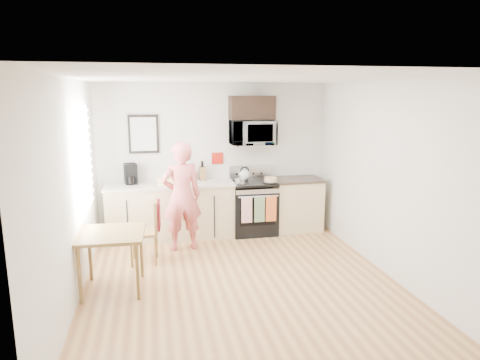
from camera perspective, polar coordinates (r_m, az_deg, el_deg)
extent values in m
plane|color=#905C37|center=(5.73, 0.19, -13.52)|extent=(4.60, 4.60, 0.00)
cube|color=silver|center=(7.54, -3.42, 2.91)|extent=(4.00, 0.04, 2.60)
cube|color=silver|center=(3.18, 8.91, -9.23)|extent=(4.00, 0.04, 2.60)
cube|color=silver|center=(5.28, -21.56, -1.57)|extent=(0.04, 4.60, 2.60)
cube|color=silver|center=(6.04, 19.10, 0.16)|extent=(0.04, 4.60, 2.60)
cube|color=silver|center=(5.19, 0.21, 13.47)|extent=(4.00, 4.60, 0.04)
cube|color=silver|center=(6.01, -20.30, 2.45)|extent=(0.02, 1.40, 1.50)
cube|color=white|center=(6.01, -20.20, 2.45)|extent=(0.01, 1.30, 1.40)
cube|color=tan|center=(7.35, -9.20, -4.22)|extent=(2.10, 0.60, 0.90)
cube|color=beige|center=(7.24, -9.31, -0.64)|extent=(2.14, 0.64, 0.04)
cube|color=tan|center=(7.76, 7.50, -3.33)|extent=(0.84, 0.60, 0.90)
cube|color=black|center=(7.66, 7.59, 0.07)|extent=(0.88, 0.64, 0.04)
cube|color=black|center=(7.53, 1.78, -4.19)|extent=(0.76, 0.65, 0.77)
cube|color=black|center=(7.22, 2.37, -4.36)|extent=(0.61, 0.02, 0.45)
cube|color=#B7B8BD|center=(7.14, 2.39, -1.81)|extent=(0.74, 0.02, 0.14)
cylinder|color=#B7B8BD|center=(7.11, 2.48, -2.21)|extent=(0.68, 0.02, 0.02)
cube|color=black|center=(7.41, 1.81, -0.36)|extent=(0.76, 0.65, 0.04)
cube|color=#B7B8BD|center=(7.65, 1.33, 1.07)|extent=(0.76, 0.08, 0.24)
cube|color=white|center=(7.11, 0.90, -4.02)|extent=(0.18, 0.02, 0.44)
cube|color=#58744D|center=(7.16, 2.63, -3.92)|extent=(0.18, 0.02, 0.44)
cube|color=#D55620|center=(7.21, 4.17, -3.83)|extent=(0.18, 0.02, 0.44)
imported|color=#B7B8BD|center=(7.39, 1.66, 6.34)|extent=(0.76, 0.51, 0.42)
cube|color=black|center=(7.41, 1.59, 9.61)|extent=(0.76, 0.35, 0.40)
cube|color=black|center=(7.39, -12.74, 5.99)|extent=(0.50, 0.03, 0.65)
cube|color=#B7BEB3|center=(7.37, -12.74, 5.98)|extent=(0.42, 0.01, 0.56)
cube|color=#B31A0F|center=(7.53, -3.03, 2.90)|extent=(0.20, 0.02, 0.20)
imported|color=#B83632|center=(6.68, -7.79, -2.20)|extent=(0.68, 0.50, 1.71)
cube|color=brown|center=(5.51, -16.85, -6.94)|extent=(0.80, 0.80, 0.04)
cylinder|color=brown|center=(5.39, -20.61, -11.83)|extent=(0.04, 0.04, 0.71)
cylinder|color=brown|center=(5.29, -13.48, -11.82)|extent=(0.04, 0.04, 0.71)
cylinder|color=brown|center=(5.99, -19.38, -9.39)|extent=(0.04, 0.04, 0.71)
cylinder|color=brown|center=(5.90, -13.02, -9.32)|extent=(0.04, 0.04, 0.71)
cube|color=brown|center=(6.36, -12.71, -6.86)|extent=(0.41, 0.41, 0.04)
cube|color=brown|center=(6.27, -11.11, -4.70)|extent=(0.06, 0.39, 0.47)
cube|color=maroon|center=(6.27, -10.89, -4.60)|extent=(0.08, 0.36, 0.39)
cylinder|color=brown|center=(6.29, -14.26, -9.39)|extent=(0.03, 0.03, 0.43)
cylinder|color=brown|center=(6.27, -11.19, -9.34)|extent=(0.03, 0.03, 0.43)
cylinder|color=brown|center=(6.61, -13.97, -8.37)|extent=(0.03, 0.03, 0.43)
cylinder|color=brown|center=(6.58, -11.06, -8.32)|extent=(0.03, 0.03, 0.43)
cube|color=brown|center=(7.45, -5.01, 0.87)|extent=(0.11, 0.15, 0.23)
cylinder|color=#B31A0F|center=(7.43, -6.25, 0.47)|extent=(0.11, 0.11, 0.14)
imported|color=silver|center=(7.39, -9.22, -0.04)|extent=(0.24, 0.24, 0.05)
cube|color=#D5B77F|center=(7.34, -14.52, 0.43)|extent=(0.11, 0.11, 0.24)
cube|color=black|center=(7.33, -14.38, 0.82)|extent=(0.23, 0.27, 0.34)
cylinder|color=black|center=(7.25, -14.38, 0.01)|extent=(0.13, 0.13, 0.13)
cube|color=tan|center=(7.09, -9.56, -0.24)|extent=(0.36, 0.28, 0.12)
cylinder|color=black|center=(7.34, 4.10, -0.26)|extent=(0.27, 0.27, 0.01)
cylinder|color=tan|center=(7.33, 4.11, 0.09)|extent=(0.22, 0.22, 0.07)
sphere|color=silver|center=(7.51, 0.62, 0.72)|extent=(0.19, 0.19, 0.19)
cone|color=silver|center=(7.49, 0.62, 1.46)|extent=(0.06, 0.06, 0.06)
torus|color=black|center=(7.50, 0.62, 1.16)|extent=(0.17, 0.02, 0.17)
cylinder|color=#B7B8BD|center=(7.22, 0.02, -0.12)|extent=(0.18, 0.18, 0.09)
cylinder|color=black|center=(7.09, 0.12, -0.05)|extent=(0.03, 0.16, 0.02)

